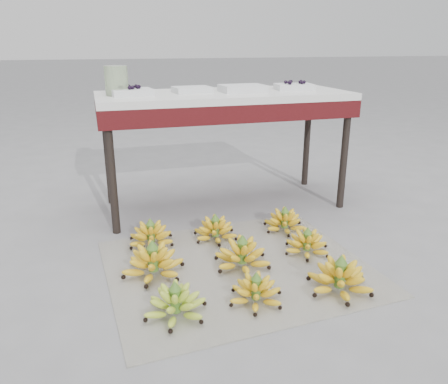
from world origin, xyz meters
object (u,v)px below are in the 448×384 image
object	(u,v)px
bunch_front_left	(176,304)
bunch_back_center	(215,230)
glass_jar	(116,81)
bunch_front_center	(256,292)
bunch_mid_right	(307,244)
tray_far_right	(294,86)
tray_right	(242,88)
newspaper_mat	(238,267)
vendor_table	(224,106)
tray_left	(192,90)
bunch_mid_center	(242,256)
bunch_front_right	(340,278)
bunch_back_right	(285,222)
bunch_back_left	(151,236)
tray_far_left	(132,92)

from	to	relation	value
bunch_front_left	bunch_back_center	world-z (taller)	bunch_front_left
glass_jar	bunch_front_center	bearing A→B (deg)	-69.75
bunch_mid_right	tray_far_right	size ratio (longest dim) A/B	0.93
bunch_front_center	tray_right	distance (m)	1.42
bunch_front_center	tray_right	world-z (taller)	tray_right
bunch_mid_right	newspaper_mat	bearing A→B (deg)	-175.27
bunch_back_center	vendor_table	xyz separation A→B (m)	(0.21, 0.53, 0.62)
bunch_front_left	glass_jar	xyz separation A→B (m)	(-0.10, 1.20, 0.79)
bunch_front_center	tray_left	bearing A→B (deg)	93.96
bunch_mid_center	newspaper_mat	bearing A→B (deg)	155.81
bunch_back_center	glass_jar	bearing A→B (deg)	130.34
bunch_mid_right	bunch_front_right	bearing A→B (deg)	-95.77
tray_left	glass_jar	distance (m)	0.47
bunch_front_right	bunch_back_right	bearing A→B (deg)	97.39
bunch_back_center	tray_left	world-z (taller)	tray_left
bunch_back_left	bunch_back_right	xyz separation A→B (m)	(0.78, -0.03, -0.00)
bunch_back_right	vendor_table	xyz separation A→B (m)	(-0.21, 0.53, 0.62)
bunch_back_left	glass_jar	size ratio (longest dim) A/B	1.57
glass_jar	bunch_mid_center	bearing A→B (deg)	-61.07
bunch_front_left	tray_far_left	size ratio (longest dim) A/B	1.04
tray_right	bunch_front_center	bearing A→B (deg)	-105.79
tray_far_left	tray_far_right	distance (m)	1.07
bunch_mid_center	tray_left	size ratio (longest dim) A/B	1.51
bunch_mid_right	bunch_back_center	xyz separation A→B (m)	(-0.42, 0.31, 0.00)
tray_right	bunch_back_center	bearing A→B (deg)	-122.69
bunch_front_right	tray_right	distance (m)	1.39
bunch_mid_right	tray_far_left	distance (m)	1.35
bunch_mid_right	tray_left	bearing A→B (deg)	113.99
bunch_mid_center	tray_right	bearing A→B (deg)	50.80
vendor_table	tray_left	distance (m)	0.23
tray_far_left	glass_jar	size ratio (longest dim) A/B	1.51
bunch_mid_right	vendor_table	bearing A→B (deg)	102.66
bunch_back_right	tray_left	distance (m)	1.01
bunch_back_right	tray_far_right	xyz separation A→B (m)	(0.27, 0.53, 0.73)
vendor_table	glass_jar	bearing A→B (deg)	179.10
tray_right	glass_jar	xyz separation A→B (m)	(-0.78, 0.03, 0.06)
newspaper_mat	tray_far_right	bearing A→B (deg)	52.25
bunch_mid_right	tray_far_right	distance (m)	1.15
newspaper_mat	bunch_back_center	xyz separation A→B (m)	(-0.02, 0.35, 0.06)
bunch_back_center	bunch_back_right	xyz separation A→B (m)	(0.43, 0.00, -0.00)
newspaper_mat	bunch_back_right	bearing A→B (deg)	40.46
bunch_front_left	bunch_front_center	size ratio (longest dim) A/B	1.04
bunch_front_center	bunch_mid_center	distance (m)	0.32
tray_right	glass_jar	bearing A→B (deg)	177.72
bunch_back_right	tray_far_left	distance (m)	1.19
bunch_front_right	bunch_back_center	size ratio (longest dim) A/B	1.35
bunch_mid_center	bunch_mid_right	xyz separation A→B (m)	(0.38, 0.04, -0.01)
bunch_front_center	bunch_back_left	size ratio (longest dim) A/B	0.96
bunch_front_right	newspaper_mat	bearing A→B (deg)	148.12
newspaper_mat	bunch_mid_center	bearing A→B (deg)	-3.44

